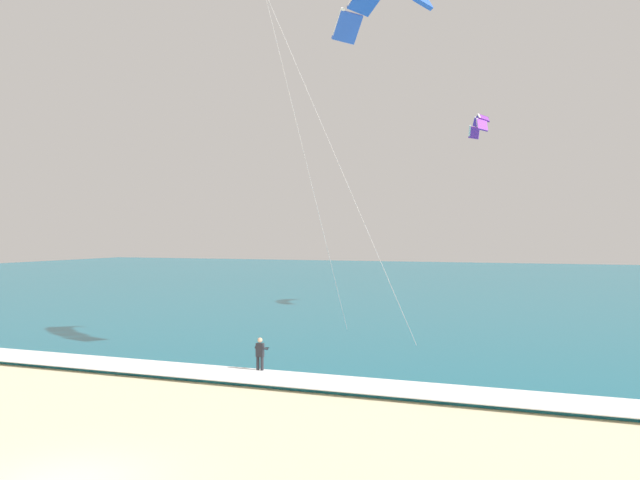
% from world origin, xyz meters
% --- Properties ---
extents(sea, '(200.00, 120.00, 0.20)m').
position_xyz_m(sea, '(0.00, 71.16, 0.10)').
color(sea, '#146075').
rests_on(sea, ground).
extents(surf_foam, '(200.00, 2.72, 0.04)m').
position_xyz_m(surf_foam, '(0.00, 12.16, 0.22)').
color(surf_foam, white).
rests_on(surf_foam, sea).
extents(surfboard, '(0.48, 1.41, 0.09)m').
position_xyz_m(surfboard, '(-1.01, 13.25, 0.03)').
color(surfboard, '#239EC6').
rests_on(surfboard, ground).
extents(kitesurfer, '(0.55, 0.53, 1.69)m').
position_xyz_m(kitesurfer, '(-1.01, 13.27, 0.94)').
color(kitesurfer, '#232328').
rests_on(kitesurfer, ground).
extents(kite_distant, '(2.12, 4.51, 1.70)m').
position_xyz_m(kite_distant, '(5.05, 40.53, 15.14)').
color(kite_distant, purple).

